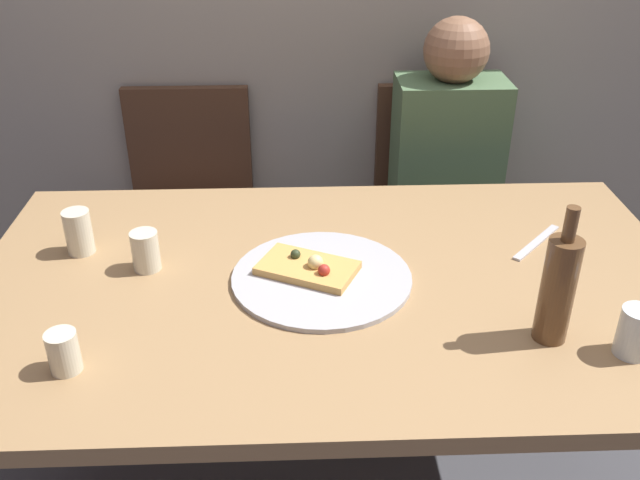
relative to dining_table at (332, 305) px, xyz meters
The scene contains 12 objects.
dining_table is the anchor object (origin of this frame).
pizza_tray 0.08m from the dining_table, behind, with size 0.41×0.41×0.01m, color #ADADB2.
pizza_slice_last 0.11m from the dining_table, 161.81° to the left, with size 0.25×0.21×0.05m.
wine_bottle 0.52m from the dining_table, 28.58° to the right, with size 0.07×0.07×0.30m.
tumbler_near 0.65m from the dining_table, 26.96° to the right, with size 0.07×0.07×0.10m, color silver.
tumbler_far 0.64m from the dining_table, 166.10° to the left, with size 0.07×0.07×0.11m, color beige.
wine_glass 0.46m from the dining_table, behind, with size 0.06×0.06×0.10m, color beige.
short_glass 0.61m from the dining_table, 150.50° to the right, with size 0.06×0.06×0.08m, color beige.
table_knife 0.55m from the dining_table, 15.80° to the left, with size 0.22×0.02×0.01m, color #B7B7BC.
chair_left 1.03m from the dining_table, 117.02° to the left, with size 0.44×0.44×0.90m.
chair_right 1.02m from the dining_table, 64.23° to the left, with size 0.44×0.44×0.90m.
guest_in_sweater 0.87m from the dining_table, 59.88° to the left, with size 0.36×0.56×1.17m.
Camera 1 is at (-0.08, -1.35, 1.63)m, focal length 39.21 mm.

